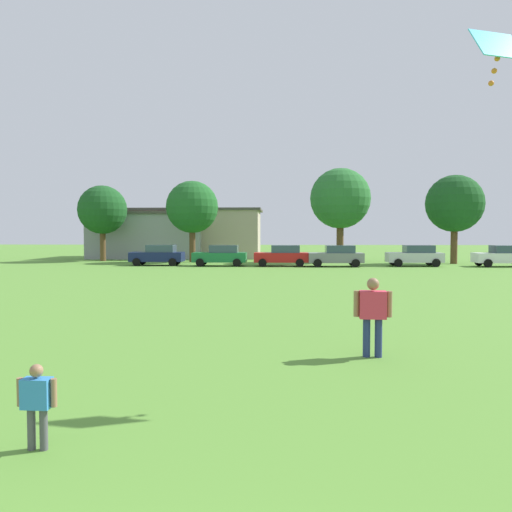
% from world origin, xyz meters
% --- Properties ---
extents(ground_plane, '(160.00, 160.00, 0.00)m').
position_xyz_m(ground_plane, '(0.00, 30.00, 0.00)').
color(ground_plane, '#568C33').
extents(child_kite_flyer, '(0.51, 0.21, 1.07)m').
position_xyz_m(child_kite_flyer, '(-2.04, 4.65, 0.64)').
color(child_kite_flyer, '#4C4C51').
rests_on(child_kite_flyer, ground).
extents(adult_bystander, '(0.82, 0.36, 1.72)m').
position_xyz_m(adult_bystander, '(2.96, 9.61, 1.02)').
color(adult_bystander, navy).
rests_on(adult_bystander, ground).
extents(kite, '(1.04, 0.73, 1.04)m').
position_xyz_m(kite, '(4.86, 8.15, 6.00)').
color(kite, '#3FBFE5').
extents(parked_car_navy_0, '(4.30, 2.02, 1.68)m').
position_xyz_m(parked_car_navy_0, '(-9.04, 39.94, 0.86)').
color(parked_car_navy_0, '#141E4C').
rests_on(parked_car_navy_0, ground).
extents(parked_car_green_1, '(4.30, 2.02, 1.68)m').
position_xyz_m(parked_car_green_1, '(-3.82, 39.43, 0.86)').
color(parked_car_green_1, '#196B38').
rests_on(parked_car_green_1, ground).
extents(parked_car_red_2, '(4.30, 2.02, 1.68)m').
position_xyz_m(parked_car_red_2, '(1.12, 39.46, 0.86)').
color(parked_car_red_2, red).
rests_on(parked_car_red_2, ground).
extents(parked_car_gray_3, '(4.30, 2.02, 1.68)m').
position_xyz_m(parked_car_gray_3, '(5.42, 39.18, 0.86)').
color(parked_car_gray_3, slate).
rests_on(parked_car_gray_3, ground).
extents(parked_car_silver_4, '(4.30, 2.02, 1.68)m').
position_xyz_m(parked_car_silver_4, '(11.75, 39.86, 0.86)').
color(parked_car_silver_4, silver).
rests_on(parked_car_silver_4, ground).
extents(parked_car_white_5, '(4.30, 2.02, 1.68)m').
position_xyz_m(parked_car_white_5, '(18.54, 39.62, 0.86)').
color(parked_car_white_5, white).
rests_on(parked_car_white_5, ground).
extents(tree_far_left, '(4.57, 4.57, 7.11)m').
position_xyz_m(tree_far_left, '(-15.77, 46.00, 4.80)').
color(tree_far_left, brown).
rests_on(tree_far_left, ground).
extents(tree_left, '(4.73, 4.73, 7.37)m').
position_xyz_m(tree_left, '(-7.03, 44.67, 4.97)').
color(tree_left, brown).
rests_on(tree_left, ground).
extents(tree_right, '(5.46, 5.46, 8.51)m').
position_xyz_m(tree_right, '(6.39, 45.26, 5.74)').
color(tree_right, brown).
rests_on(tree_right, ground).
extents(tree_far_right, '(4.89, 4.89, 7.63)m').
position_xyz_m(tree_far_right, '(15.91, 43.27, 5.15)').
color(tree_far_right, brown).
rests_on(tree_far_right, ground).
extents(house_left, '(12.08, 9.14, 4.78)m').
position_xyz_m(house_left, '(-12.77, 52.90, 2.40)').
color(house_left, '#9999A3').
rests_on(house_left, ground).
extents(house_right, '(14.44, 7.02, 5.19)m').
position_xyz_m(house_right, '(-8.23, 52.90, 2.60)').
color(house_right, tan).
rests_on(house_right, ground).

